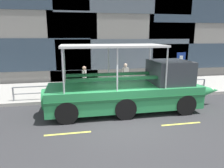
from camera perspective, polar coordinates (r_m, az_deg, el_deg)
ground_plane at (r=9.56m, az=2.92°, el=-9.94°), size 120.00×120.00×0.00m
sidewalk at (r=14.75m, az=-2.29°, el=-1.24°), size 32.00×4.80×0.18m
curb_edge at (r=12.39m, az=-0.53°, el=-4.04°), size 32.00×0.18×0.18m
lane_centreline at (r=8.84m, az=4.21°, el=-11.94°), size 25.80×0.12×0.01m
curb_guardrail at (r=12.63m, az=1.31°, el=-0.72°), size 11.79×0.09×0.80m
parking_sign at (r=14.51m, az=18.07°, el=5.02°), size 0.60×0.12×2.48m
duck_tour_boat at (r=10.61m, az=6.04°, el=-1.59°), size 9.26×2.51×3.30m
pedestrian_near_bow at (r=14.70m, az=11.27°, el=2.65°), size 0.28×0.43×1.59m
pedestrian_mid_left at (r=14.27m, az=3.68°, el=2.89°), size 0.49×0.24×1.72m
pedestrian_mid_right at (r=13.22m, az=-7.49°, el=1.93°), size 0.29×0.46×1.70m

